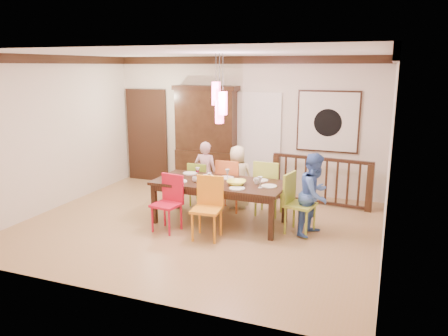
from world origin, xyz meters
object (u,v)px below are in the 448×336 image
(person_far_left, at_px, (206,173))
(person_far_mid, at_px, (237,177))
(dining_table, at_px, (220,186))
(chair_end_right, at_px, (301,200))
(chair_far_left, at_px, (201,180))
(person_end_right, at_px, (315,194))
(china_hutch, at_px, (206,138))
(balustrade, at_px, (321,180))

(person_far_left, xyz_separation_m, person_far_mid, (0.66, 0.02, -0.02))
(dining_table, distance_m, person_far_mid, 0.91)
(chair_end_right, height_order, person_far_left, person_far_left)
(chair_far_left, height_order, person_end_right, person_end_right)
(dining_table, xyz_separation_m, person_end_right, (1.63, 0.05, 0.01))
(china_hutch, xyz_separation_m, person_far_left, (0.47, -1.14, -0.51))
(chair_far_left, height_order, person_far_mid, person_far_mid)
(chair_far_left, distance_m, balustrade, 2.37)
(person_far_left, bearing_deg, balustrade, -160.67)
(balustrade, bearing_deg, person_far_mid, -145.99)
(china_hutch, relative_size, person_far_left, 1.80)
(person_far_mid, relative_size, person_end_right, 0.91)
(dining_table, distance_m, person_far_left, 1.09)
(person_end_right, bearing_deg, china_hutch, 71.35)
(dining_table, distance_m, person_end_right, 1.63)
(china_hutch, bearing_deg, person_far_mid, -44.85)
(chair_far_left, bearing_deg, balustrade, -157.94)
(person_far_mid, xyz_separation_m, person_end_right, (1.62, -0.86, 0.06))
(chair_end_right, bearing_deg, balustrade, 8.44)
(person_far_left, bearing_deg, dining_table, 124.96)
(chair_end_right, distance_m, person_end_right, 0.24)
(chair_end_right, distance_m, balustrade, 1.66)
(chair_far_left, bearing_deg, person_far_mid, -172.18)
(chair_far_left, xyz_separation_m, person_end_right, (2.35, -0.77, 0.18))
(china_hutch, distance_m, person_far_mid, 1.67)
(chair_far_left, relative_size, person_far_left, 0.69)
(balustrade, relative_size, person_far_left, 1.58)
(person_far_left, bearing_deg, person_far_mid, -179.12)
(dining_table, bearing_deg, person_far_left, 126.94)
(chair_far_left, xyz_separation_m, china_hutch, (-0.39, 1.21, 0.65))
(china_hutch, distance_m, person_end_right, 3.41)
(dining_table, distance_m, chair_far_left, 1.10)
(dining_table, relative_size, person_far_mid, 1.87)
(balustrade, height_order, person_far_mid, person_far_mid)
(person_far_left, bearing_deg, chair_end_right, 156.08)
(chair_far_left, relative_size, person_far_mid, 0.71)
(person_far_left, relative_size, person_far_mid, 1.03)
(person_far_mid, bearing_deg, balustrade, -171.31)
(dining_table, relative_size, chair_far_left, 2.63)
(balustrade, bearing_deg, chair_far_left, -152.27)
(balustrade, distance_m, person_far_mid, 1.67)
(chair_end_right, xyz_separation_m, person_far_left, (-2.05, 0.87, 0.07))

